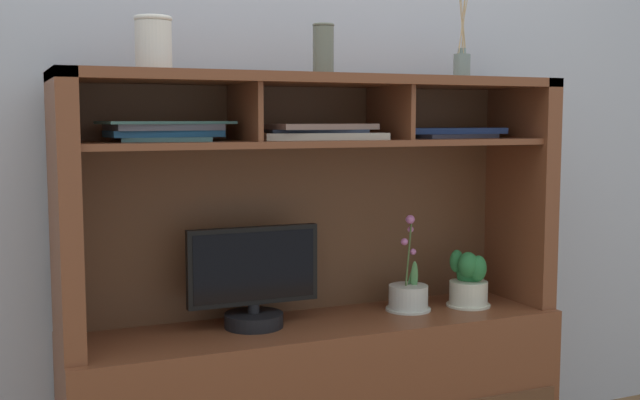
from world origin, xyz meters
name	(u,v)px	position (x,y,z in m)	size (l,w,h in m)	color
back_wall	(292,66)	(0.00, 0.24, 1.40)	(6.00, 0.02, 2.80)	#AEB3BE
media_console	(319,362)	(0.00, 0.01, 0.42)	(1.63, 0.45, 1.36)	brown
tv_monitor	(254,283)	(-0.22, 0.01, 0.71)	(0.42, 0.19, 0.32)	black
potted_orchid	(408,296)	(0.34, 0.01, 0.61)	(0.16, 0.16, 0.33)	beige
potted_fern	(468,282)	(0.56, -0.02, 0.65)	(0.15, 0.15, 0.20)	beige
magazine_stack_left	(165,131)	(-0.49, 0.03, 1.19)	(0.40, 0.24, 0.06)	#467071
magazine_stack_centre	(318,132)	(0.00, 0.01, 1.18)	(0.42, 0.25, 0.05)	beige
magazine_stack_right	(447,133)	(0.51, 0.05, 1.17)	(0.41, 0.24, 0.03)	#373747
diffuser_bottle	(462,64)	(0.53, 0.00, 1.41)	(0.06, 0.06, 0.29)	slate
ceramic_vase	(323,49)	(0.00, -0.03, 1.44)	(0.07, 0.07, 0.16)	#5F6353
accent_vase	(153,43)	(-0.53, -0.03, 1.44)	(0.11, 0.11, 0.15)	silver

